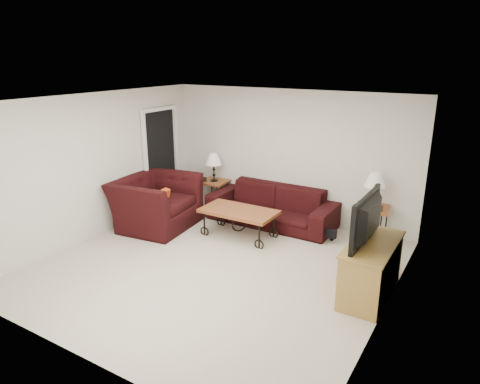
# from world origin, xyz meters

# --- Properties ---
(ground) EXTENTS (5.00, 5.00, 0.00)m
(ground) POSITION_xyz_m (0.00, 0.00, 0.00)
(ground) COLOR beige
(ground) RESTS_ON ground
(wall_back) EXTENTS (5.00, 0.02, 2.50)m
(wall_back) POSITION_xyz_m (0.00, 2.50, 1.25)
(wall_back) COLOR silver
(wall_back) RESTS_ON ground
(wall_front) EXTENTS (5.00, 0.02, 2.50)m
(wall_front) POSITION_xyz_m (0.00, -2.50, 1.25)
(wall_front) COLOR silver
(wall_front) RESTS_ON ground
(wall_left) EXTENTS (0.02, 5.00, 2.50)m
(wall_left) POSITION_xyz_m (-2.50, 0.00, 1.25)
(wall_left) COLOR silver
(wall_left) RESTS_ON ground
(wall_right) EXTENTS (0.02, 5.00, 2.50)m
(wall_right) POSITION_xyz_m (2.50, 0.00, 1.25)
(wall_right) COLOR silver
(wall_right) RESTS_ON ground
(ceiling) EXTENTS (5.00, 5.00, 0.00)m
(ceiling) POSITION_xyz_m (0.00, 0.00, 2.50)
(ceiling) COLOR white
(ceiling) RESTS_ON wall_back
(doorway) EXTENTS (0.08, 0.94, 2.04)m
(doorway) POSITION_xyz_m (-2.47, 1.65, 1.02)
(doorway) COLOR black
(doorway) RESTS_ON ground
(sofa) EXTENTS (2.44, 0.95, 0.71)m
(sofa) POSITION_xyz_m (-0.10, 2.02, 0.36)
(sofa) COLOR black
(sofa) RESTS_ON ground
(side_table_left) EXTENTS (0.58, 0.58, 0.59)m
(side_table_left) POSITION_xyz_m (-1.53, 2.20, 0.29)
(side_table_left) COLOR brown
(side_table_left) RESTS_ON ground
(side_table_right) EXTENTS (0.63, 0.63, 0.61)m
(side_table_right) POSITION_xyz_m (1.75, 2.20, 0.30)
(side_table_right) COLOR brown
(side_table_right) RESTS_ON ground
(lamp_left) EXTENTS (0.36, 0.36, 0.59)m
(lamp_left) POSITION_xyz_m (-1.53, 2.20, 0.88)
(lamp_left) COLOR black
(lamp_left) RESTS_ON side_table_left
(lamp_right) EXTENTS (0.39, 0.39, 0.61)m
(lamp_right) POSITION_xyz_m (1.75, 2.20, 0.91)
(lamp_right) COLOR black
(lamp_right) RESTS_ON side_table_right
(photo_frame_left) EXTENTS (0.12, 0.05, 0.10)m
(photo_frame_left) POSITION_xyz_m (-1.68, 2.05, 0.64)
(photo_frame_left) COLOR black
(photo_frame_left) RESTS_ON side_table_left
(photo_frame_right) EXTENTS (0.12, 0.02, 0.10)m
(photo_frame_right) POSITION_xyz_m (1.90, 2.05, 0.66)
(photo_frame_right) COLOR black
(photo_frame_right) RESTS_ON side_table_right
(coffee_table) EXTENTS (1.33, 0.73, 0.50)m
(coffee_table) POSITION_xyz_m (-0.30, 1.16, 0.25)
(coffee_table) COLOR brown
(coffee_table) RESTS_ON ground
(armchair) EXTENTS (1.42, 1.58, 0.94)m
(armchair) POSITION_xyz_m (-1.88, 0.78, 0.47)
(armchair) COLOR black
(armchair) RESTS_ON ground
(throw_pillow) EXTENTS (0.16, 0.43, 0.42)m
(throw_pillow) POSITION_xyz_m (-1.72, 0.73, 0.52)
(throw_pillow) COLOR #D2421A
(throw_pillow) RESTS_ON armchair
(tv_stand) EXTENTS (0.52, 1.26, 0.75)m
(tv_stand) POSITION_xyz_m (2.23, 0.37, 0.38)
(tv_stand) COLOR #A8813E
(tv_stand) RESTS_ON ground
(television) EXTENTS (0.15, 1.13, 0.65)m
(television) POSITION_xyz_m (2.21, 0.37, 1.08)
(television) COLOR black
(television) RESTS_ON tv_stand
(backpack) EXTENTS (0.39, 0.32, 0.45)m
(backpack) POSITION_xyz_m (1.20, 1.81, 0.23)
(backpack) COLOR black
(backpack) RESTS_ON ground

